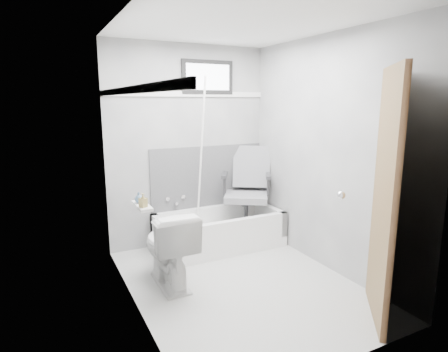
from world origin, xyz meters
TOP-DOWN VIEW (x-y plane):
  - floor at (0.00, 0.00)m, footprint 2.60×2.60m
  - ceiling at (0.00, 0.00)m, footprint 2.60×2.60m
  - wall_back at (0.00, 1.30)m, footprint 2.00×0.02m
  - wall_front at (0.00, -1.30)m, footprint 2.00×0.02m
  - wall_left at (-1.00, 0.00)m, footprint 0.02×2.60m
  - wall_right at (1.00, 0.00)m, footprint 0.02×2.60m
  - bathtub at (0.23, 0.93)m, footprint 1.50×0.70m
  - office_chair at (0.62, 0.97)m, footprint 0.85×0.85m
  - toilet at (-0.62, 0.30)m, footprint 0.43×0.76m
  - door at (0.98, -1.28)m, footprint 0.78×0.78m
  - window at (0.25, 1.29)m, footprint 0.66×0.04m
  - backerboard at (0.25, 1.29)m, footprint 1.50×0.02m
  - trim_back at (0.00, 1.29)m, footprint 2.00×0.02m
  - trim_left at (-0.99, 0.00)m, footprint 0.02×2.60m
  - pole at (0.05, 1.06)m, footprint 0.02×0.34m
  - shelf at (-0.93, -0.01)m, footprint 0.10×0.32m
  - soap_bottle_a at (-0.94, -0.09)m, footprint 0.07×0.07m
  - soap_bottle_b at (-0.94, 0.05)m, footprint 0.08×0.08m
  - faucet at (-0.20, 1.27)m, footprint 0.26×0.10m

SIDE VIEW (x-z plane):
  - floor at x=0.00m, z-range 0.00..0.00m
  - bathtub at x=0.23m, z-range 0.00..0.42m
  - toilet at x=-0.62m, z-range 0.00..0.74m
  - faucet at x=-0.20m, z-range 0.47..0.63m
  - office_chair at x=0.62m, z-range 0.12..1.18m
  - backerboard at x=0.25m, z-range 0.41..1.19m
  - shelf at x=-0.93m, z-range 0.89..0.91m
  - soap_bottle_b at x=-0.94m, z-range 0.91..1.00m
  - soap_bottle_a at x=-0.94m, z-range 0.91..1.02m
  - door at x=0.98m, z-range 0.00..2.00m
  - pole at x=0.05m, z-range 0.09..2.01m
  - wall_back at x=0.00m, z-range 0.00..2.40m
  - wall_front at x=0.00m, z-range 0.00..2.40m
  - wall_left at x=-1.00m, z-range 0.00..2.40m
  - wall_right at x=1.00m, z-range 0.00..2.40m
  - trim_back at x=0.00m, z-range 1.79..1.85m
  - trim_left at x=-0.99m, z-range 1.79..1.85m
  - window at x=0.25m, z-range 1.82..2.22m
  - ceiling at x=0.00m, z-range 2.40..2.40m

